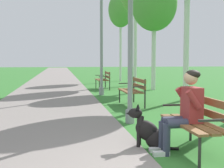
# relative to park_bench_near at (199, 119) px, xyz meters

# --- Properties ---
(paved_path) EXTENTS (3.26, 60.00, 0.04)m
(paved_path) POSITION_rel_park_bench_near_xyz_m (-2.41, 22.80, -0.49)
(paved_path) COLOR gray
(paved_path) RESTS_ON ground
(park_bench_near) EXTENTS (0.55, 1.50, 0.85)m
(park_bench_near) POSITION_rel_park_bench_near_xyz_m (0.00, 0.00, 0.00)
(park_bench_near) COLOR brown
(park_bench_near) RESTS_ON ground
(park_bench_mid) EXTENTS (0.55, 1.50, 0.85)m
(park_bench_mid) POSITION_rel_park_bench_near_xyz_m (0.18, 5.00, 0.00)
(park_bench_mid) COLOR brown
(park_bench_mid) RESTS_ON ground
(park_bench_far) EXTENTS (0.55, 1.50, 0.85)m
(park_bench_far) POSITION_rel_park_bench_near_xyz_m (0.04, 10.53, 0.00)
(park_bench_far) COLOR brown
(park_bench_far) RESTS_ON ground
(person_seated_on_near_bench) EXTENTS (0.74, 0.49, 1.25)m
(person_seated_on_near_bench) POSITION_rel_park_bench_near_xyz_m (-0.21, 0.03, 0.17)
(person_seated_on_near_bench) COLOR #33384C
(person_seated_on_near_bench) RESTS_ON ground
(dog_black) EXTENTS (0.80, 0.44, 0.71)m
(dog_black) POSITION_rel_park_bench_near_xyz_m (-0.65, 0.32, -0.25)
(dog_black) COLOR black
(dog_black) RESTS_ON ground
(lamp_post_near) EXTENTS (0.24, 0.24, 3.89)m
(lamp_post_near) POSITION_rel_park_bench_near_xyz_m (-0.52, 2.34, 1.50)
(lamp_post_near) COLOR gray
(lamp_post_near) RESTS_ON ground
(lamp_post_mid) EXTENTS (0.24, 0.24, 4.22)m
(lamp_post_mid) POSITION_rel_park_bench_near_xyz_m (-0.41, 7.95, 1.67)
(lamp_post_mid) COLOR gray
(lamp_post_mid) RESTS_ON ground
(birch_tree_fourth) EXTENTS (2.14, 1.95, 5.31)m
(birch_tree_fourth) POSITION_rel_park_bench_near_xyz_m (2.31, 9.86, 3.48)
(birch_tree_fourth) COLOR silver
(birch_tree_fourth) RESTS_ON ground
(birch_tree_sixth) EXTENTS (1.61, 1.73, 5.81)m
(birch_tree_sixth) POSITION_rel_park_bench_near_xyz_m (1.95, 16.10, 4.13)
(birch_tree_sixth) COLOR silver
(birch_tree_sixth) RESTS_ON ground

